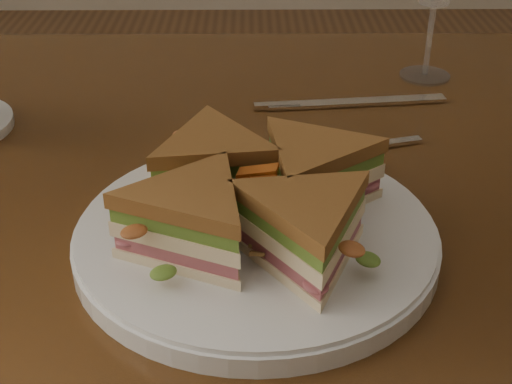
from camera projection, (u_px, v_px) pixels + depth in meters
table at (260, 262)px, 0.71m from camera, size 1.20×0.80×0.75m
plate at (256, 238)px, 0.56m from camera, size 0.28×0.28×0.02m
sandwich_wedges at (256, 198)px, 0.54m from camera, size 0.26×0.26×0.06m
crisps_mound at (256, 202)px, 0.54m from camera, size 0.09×0.09×0.05m
spoon at (290, 155)px, 0.68m from camera, size 0.18×0.06×0.01m
knife at (344, 104)px, 0.79m from camera, size 0.22×0.04×0.00m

